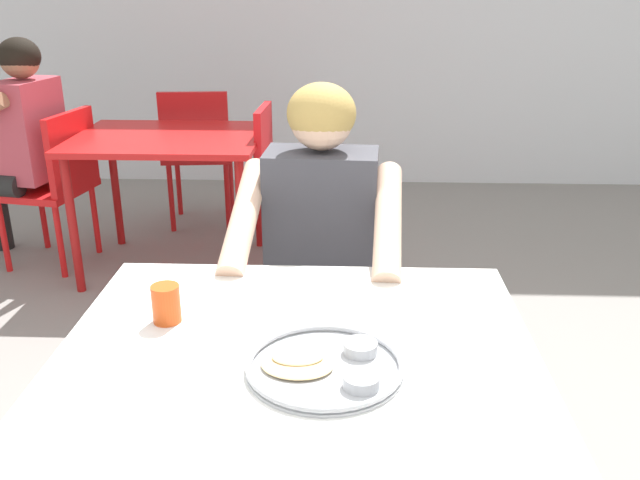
% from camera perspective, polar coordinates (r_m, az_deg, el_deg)
% --- Properties ---
extents(table_foreground, '(1.01, 0.88, 0.74)m').
position_cam_1_polar(table_foreground, '(1.50, -1.90, -11.68)').
color(table_foreground, white).
rests_on(table_foreground, ground).
extents(thali_tray, '(0.32, 0.32, 0.03)m').
position_cam_1_polar(thali_tray, '(1.38, 0.53, -10.44)').
color(thali_tray, '#B7BABF').
rests_on(thali_tray, table_foreground).
extents(drinking_cup, '(0.06, 0.06, 0.09)m').
position_cam_1_polar(drinking_cup, '(1.58, -12.76, -5.13)').
color(drinking_cup, '#D84C19').
rests_on(drinking_cup, table_foreground).
extents(chair_foreground, '(0.43, 0.45, 0.84)m').
position_cam_1_polar(chair_foreground, '(2.35, 0.35, -3.79)').
color(chair_foreground, red).
rests_on(chair_foreground, ground).
extents(diner_foreground, '(0.51, 0.57, 1.19)m').
position_cam_1_polar(diner_foreground, '(2.06, -0.12, -0.74)').
color(diner_foreground, '#242424').
rests_on(diner_foreground, ground).
extents(table_background_red, '(0.94, 0.77, 0.72)m').
position_cam_1_polar(table_background_red, '(3.59, -12.56, 7.18)').
color(table_background_red, red).
rests_on(table_background_red, ground).
extents(chair_red_left, '(0.48, 0.50, 0.83)m').
position_cam_1_polar(chair_red_left, '(3.85, -21.15, 4.85)').
color(chair_red_left, red).
rests_on(chair_red_left, ground).
extents(chair_red_right, '(0.42, 0.40, 0.86)m').
position_cam_1_polar(chair_red_right, '(3.56, -2.91, 5.39)').
color(chair_red_right, red).
rests_on(chair_red_right, ground).
extents(chair_red_far, '(0.46, 0.44, 0.85)m').
position_cam_1_polar(chair_red_far, '(4.22, -10.19, 7.62)').
color(chair_red_far, red).
rests_on(chair_red_far, ground).
extents(patron_background, '(0.60, 0.57, 1.20)m').
position_cam_1_polar(patron_background, '(3.86, -24.12, 8.08)').
color(patron_background, black).
rests_on(patron_background, ground).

